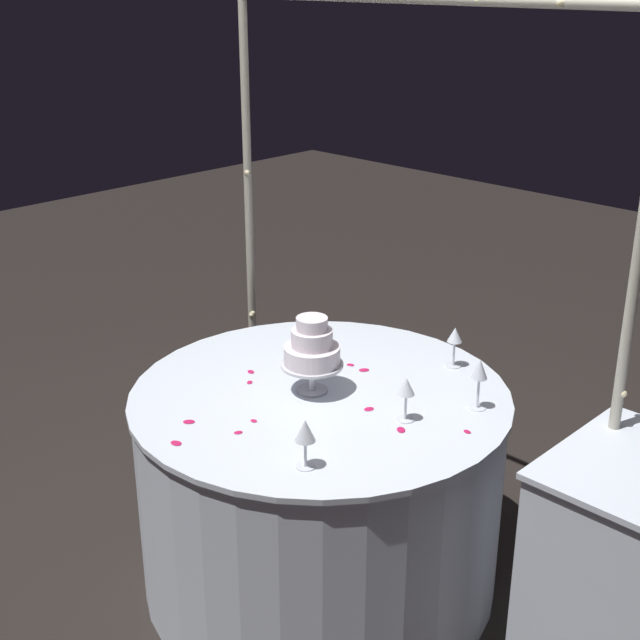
% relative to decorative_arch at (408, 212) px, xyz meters
% --- Properties ---
extents(ground_plane, '(12.00, 12.00, 0.00)m').
position_rel_decorative_arch_xyz_m(ground_plane, '(-0.00, -0.45, -1.35)').
color(ground_plane, black).
extents(decorative_arch, '(1.80, 0.06, 2.10)m').
position_rel_decorative_arch_xyz_m(decorative_arch, '(0.00, 0.00, 0.00)').
color(decorative_arch, '#B7B29E').
rests_on(decorative_arch, ground).
extents(main_table, '(1.35, 1.35, 0.78)m').
position_rel_decorative_arch_xyz_m(main_table, '(-0.00, -0.45, -0.96)').
color(main_table, silver).
rests_on(main_table, ground).
extents(tiered_cake, '(0.22, 0.22, 0.28)m').
position_rel_decorative_arch_xyz_m(tiered_cake, '(-0.03, -0.47, -0.40)').
color(tiered_cake, silver).
rests_on(tiered_cake, main_table).
extents(wine_glass_0, '(0.06, 0.06, 0.15)m').
position_rel_decorative_arch_xyz_m(wine_glass_0, '(0.34, -0.40, -0.45)').
color(wine_glass_0, silver).
rests_on(wine_glass_0, main_table).
extents(wine_glass_1, '(0.06, 0.06, 0.18)m').
position_rel_decorative_arch_xyz_m(wine_glass_1, '(0.46, -0.17, -0.43)').
color(wine_glass_1, silver).
rests_on(wine_glass_1, main_table).
extents(wine_glass_2, '(0.06, 0.06, 0.16)m').
position_rel_decorative_arch_xyz_m(wine_glass_2, '(0.20, 0.05, -0.45)').
color(wine_glass_2, silver).
rests_on(wine_glass_2, main_table).
extents(wine_glass_3, '(0.06, 0.06, 0.16)m').
position_rel_decorative_arch_xyz_m(wine_glass_3, '(0.32, -0.84, -0.45)').
color(wine_glass_3, silver).
rests_on(wine_glass_3, main_table).
extents(rose_petal_0, '(0.03, 0.03, 0.00)m').
position_rel_decorative_arch_xyz_m(rose_petal_0, '(0.01, -0.85, -0.56)').
color(rose_petal_0, '#C61951').
rests_on(rose_petal_0, main_table).
extents(rose_petal_1, '(0.03, 0.02, 0.00)m').
position_rel_decorative_arch_xyz_m(rose_petal_1, '(0.54, -0.33, -0.56)').
color(rose_petal_1, '#C61951').
rests_on(rose_petal_1, main_table).
extents(rose_petal_2, '(0.05, 0.05, 0.00)m').
position_rel_decorative_arch_xyz_m(rose_petal_2, '(0.38, -0.47, -0.56)').
color(rose_petal_2, '#C61951').
rests_on(rose_petal_2, main_table).
extents(rose_petal_3, '(0.03, 0.03, 0.00)m').
position_rel_decorative_arch_xyz_m(rose_petal_3, '(-0.32, -0.22, -0.56)').
color(rose_petal_3, '#C61951').
rests_on(rose_petal_3, main_table).
extents(rose_petal_4, '(0.05, 0.04, 0.00)m').
position_rel_decorative_arch_xyz_m(rose_petal_4, '(-0.16, -0.36, -0.56)').
color(rose_petal_4, '#C61951').
rests_on(rose_petal_4, main_table).
extents(rose_petal_5, '(0.05, 0.05, 0.00)m').
position_rel_decorative_arch_xyz_m(rose_petal_5, '(-0.14, -0.28, -0.56)').
color(rose_petal_5, '#C61951').
rests_on(rose_petal_5, main_table).
extents(rose_petal_6, '(0.03, 0.02, 0.00)m').
position_rel_decorative_arch_xyz_m(rose_petal_6, '(-0.01, -0.76, -0.56)').
color(rose_petal_6, '#C61951').
rests_on(rose_petal_6, main_table).
extents(rose_petal_7, '(0.04, 0.03, 0.00)m').
position_rel_decorative_arch_xyz_m(rose_petal_7, '(-0.08, -1.03, -0.56)').
color(rose_petal_7, '#C61951').
rests_on(rose_petal_7, main_table).
extents(rose_petal_8, '(0.05, 0.05, 0.00)m').
position_rel_decorative_arch_xyz_m(rose_petal_8, '(-0.36, -0.17, -0.56)').
color(rose_petal_8, '#C61951').
rests_on(rose_petal_8, main_table).
extents(rose_petal_9, '(0.05, 0.05, 0.00)m').
position_rel_decorative_arch_xyz_m(rose_petal_9, '(-0.01, -0.21, -0.56)').
color(rose_petal_9, '#C61951').
rests_on(rose_petal_9, main_table).
extents(rose_petal_10, '(0.04, 0.03, 0.00)m').
position_rel_decorative_arch_xyz_m(rose_petal_10, '(-0.30, -0.51, -0.56)').
color(rose_petal_10, '#C61951').
rests_on(rose_petal_10, main_table).
extents(rose_petal_11, '(0.03, 0.03, 0.00)m').
position_rel_decorative_arch_xyz_m(rose_petal_11, '(-0.08, -0.21, -0.56)').
color(rose_petal_11, '#C61951').
rests_on(rose_petal_11, main_table).
extents(rose_petal_12, '(0.04, 0.04, 0.00)m').
position_rel_decorative_arch_xyz_m(rose_petal_12, '(-0.17, -0.20, -0.56)').
color(rose_petal_12, '#C61951').
rests_on(rose_petal_12, main_table).
extents(rose_petal_13, '(0.05, 0.05, 0.00)m').
position_rel_decorative_arch_xyz_m(rose_petal_13, '(-0.16, -0.91, -0.56)').
color(rose_petal_13, '#C61951').
rests_on(rose_petal_13, main_table).
extents(rose_petal_14, '(0.03, 0.03, 0.00)m').
position_rel_decorative_arch_xyz_m(rose_petal_14, '(-0.24, -0.58, -0.56)').
color(rose_petal_14, '#C61951').
rests_on(rose_petal_14, main_table).
extents(rose_petal_15, '(0.03, 0.04, 0.00)m').
position_rel_decorative_arch_xyz_m(rose_petal_15, '(0.21, -0.43, -0.56)').
color(rose_petal_15, '#C61951').
rests_on(rose_petal_15, main_table).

